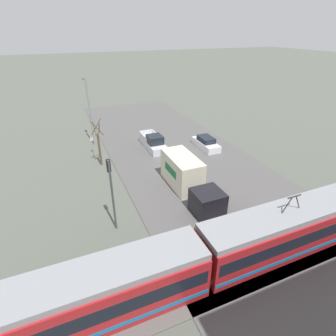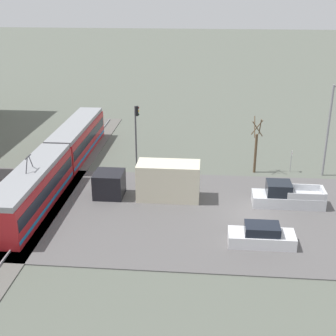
% 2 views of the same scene
% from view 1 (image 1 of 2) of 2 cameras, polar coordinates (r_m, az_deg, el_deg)
% --- Properties ---
extents(ground_plane, '(320.00, 320.00, 0.00)m').
position_cam_1_polar(ground_plane, '(32.92, 2.05, 3.05)').
color(ground_plane, '#565B51').
extents(road_surface, '(16.05, 51.52, 0.08)m').
position_cam_1_polar(road_surface, '(32.90, 2.05, 3.11)').
color(road_surface, '#565454').
rests_on(road_surface, ground).
extents(rail_bed, '(52.94, 4.40, 0.22)m').
position_cam_1_polar(rail_bed, '(21.17, 22.80, -15.79)').
color(rail_bed, '#5B5954').
rests_on(rail_bed, ground).
extents(light_rail_tram, '(26.12, 2.82, 4.41)m').
position_cam_1_polar(light_rail_tram, '(16.88, 7.26, -19.02)').
color(light_rail_tram, '#B21E23').
rests_on(light_rail_tram, ground).
extents(box_truck, '(2.46, 8.75, 3.09)m').
position_cam_1_polar(box_truck, '(24.82, 4.21, -2.07)').
color(box_truck, black).
rests_on(box_truck, ground).
extents(pickup_truck, '(1.98, 5.68, 1.95)m').
position_cam_1_polar(pickup_truck, '(34.21, -3.23, 5.52)').
color(pickup_truck, silver).
rests_on(pickup_truck, ground).
extents(sedan_car_0, '(1.84, 4.54, 1.50)m').
position_cam_1_polar(sedan_car_0, '(34.64, 8.26, 5.35)').
color(sedan_car_0, silver).
rests_on(sedan_car_0, ground).
extents(traffic_light_pole, '(0.28, 0.47, 5.98)m').
position_cam_1_polar(traffic_light_pole, '(19.48, -12.24, -4.01)').
color(traffic_light_pole, '#47474C').
rests_on(traffic_light_pole, ground).
extents(street_tree, '(1.27, 1.05, 5.39)m').
position_cam_1_polar(street_tree, '(30.32, -14.80, 4.88)').
color(street_tree, brown).
rests_on(street_tree, ground).
extents(street_lamp_near_crossing, '(0.36, 1.95, 8.54)m').
position_cam_1_polar(street_lamp_near_crossing, '(35.71, -16.76, 12.31)').
color(street_lamp_near_crossing, gray).
rests_on(street_lamp_near_crossing, ground).
extents(no_parking_sign, '(0.32, 0.08, 2.13)m').
position_cam_1_polar(no_parking_sign, '(33.87, -16.15, 5.07)').
color(no_parking_sign, gray).
rests_on(no_parking_sign, ground).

